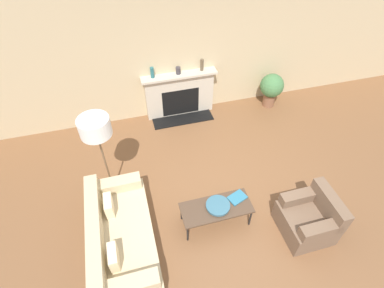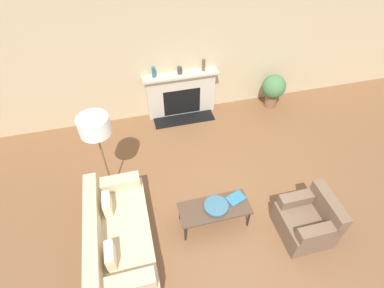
# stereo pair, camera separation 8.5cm
# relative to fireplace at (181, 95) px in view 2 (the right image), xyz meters

# --- Properties ---
(ground_plane) EXTENTS (18.00, 18.00, 0.00)m
(ground_plane) POSITION_rel_fireplace_xyz_m (0.15, -3.00, -0.52)
(ground_plane) COLOR brown
(wall_back) EXTENTS (18.00, 0.06, 2.90)m
(wall_back) POSITION_rel_fireplace_xyz_m (0.15, 0.15, 0.93)
(wall_back) COLOR #C6B289
(wall_back) RESTS_ON ground_plane
(fireplace) EXTENTS (1.67, 0.59, 1.06)m
(fireplace) POSITION_rel_fireplace_xyz_m (0.00, 0.00, 0.00)
(fireplace) COLOR beige
(fireplace) RESTS_ON ground_plane
(couch) EXTENTS (0.91, 1.90, 0.78)m
(couch) POSITION_rel_fireplace_xyz_m (-1.69, -3.08, -0.21)
(couch) COLOR #CCB78E
(couch) RESTS_ON ground_plane
(armchair_near) EXTENTS (0.76, 0.79, 0.80)m
(armchair_near) POSITION_rel_fireplace_xyz_m (1.26, -3.56, -0.21)
(armchair_near) COLOR brown
(armchair_near) RESTS_ON ground_plane
(coffee_table) EXTENTS (1.15, 0.48, 0.42)m
(coffee_table) POSITION_rel_fireplace_xyz_m (-0.14, -3.03, -0.13)
(coffee_table) COLOR #4C3828
(coffee_table) RESTS_ON ground_plane
(bowl) EXTENTS (0.39, 0.39, 0.06)m
(bowl) POSITION_rel_fireplace_xyz_m (-0.11, -3.03, -0.06)
(bowl) COLOR #38667A
(bowl) RESTS_ON coffee_table
(book) EXTENTS (0.34, 0.29, 0.02)m
(book) POSITION_rel_fireplace_xyz_m (0.25, -2.95, -0.08)
(book) COLOR teal
(book) RESTS_ON coffee_table
(floor_lamp) EXTENTS (0.48, 0.48, 1.71)m
(floor_lamp) POSITION_rel_fireplace_xyz_m (-1.74, -1.92, 0.97)
(floor_lamp) COLOR brown
(floor_lamp) RESTS_ON ground_plane
(mantel_vase_left) EXTENTS (0.08, 0.08, 0.23)m
(mantel_vase_left) POSITION_rel_fireplace_xyz_m (-0.57, 0.02, 0.66)
(mantel_vase_left) COLOR #28666B
(mantel_vase_left) RESTS_ON fireplace
(mantel_vase_center_left) EXTENTS (0.10, 0.10, 0.15)m
(mantel_vase_center_left) POSITION_rel_fireplace_xyz_m (-0.01, 0.02, 0.62)
(mantel_vase_center_left) COLOR #3D383D
(mantel_vase_center_left) RESTS_ON fireplace
(mantel_vase_center_right) EXTENTS (0.07, 0.07, 0.26)m
(mantel_vase_center_right) POSITION_rel_fireplace_xyz_m (0.52, 0.02, 0.67)
(mantel_vase_center_right) COLOR brown
(mantel_vase_center_right) RESTS_ON fireplace
(potted_plant) EXTENTS (0.55, 0.55, 0.84)m
(potted_plant) POSITION_rel_fireplace_xyz_m (2.17, -0.27, -0.01)
(potted_plant) COLOR brown
(potted_plant) RESTS_ON ground_plane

